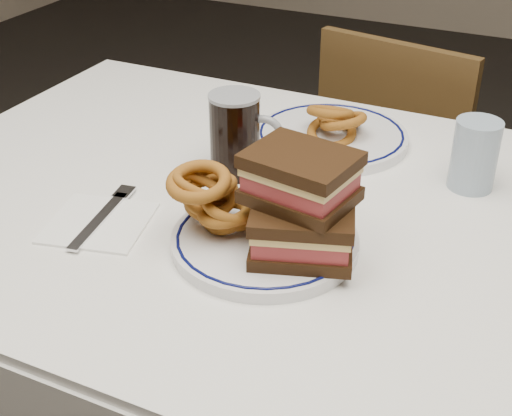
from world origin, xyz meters
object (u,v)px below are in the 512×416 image
at_px(main_plate, 265,240).
at_px(far_plate, 331,136).
at_px(chair_far, 402,175).
at_px(beer_mug, 237,134).
at_px(reuben_sandwich, 301,205).

xyz_separation_m(main_plate, far_plate, (-0.03, 0.35, 0.00)).
distance_m(chair_far, beer_mug, 0.79).
bearing_deg(far_plate, chair_far, 87.28).
xyz_separation_m(beer_mug, far_plate, (0.10, 0.17, -0.06)).
distance_m(main_plate, beer_mug, 0.23).
xyz_separation_m(reuben_sandwich, far_plate, (-0.09, 0.36, -0.07)).
xyz_separation_m(chair_far, far_plate, (-0.02, -0.50, 0.32)).
bearing_deg(main_plate, reuben_sandwich, -8.75).
relative_size(main_plate, beer_mug, 1.89).
distance_m(reuben_sandwich, far_plate, 0.38).
relative_size(chair_far, reuben_sandwich, 4.99).
height_order(main_plate, far_plate, same).
bearing_deg(reuben_sandwich, chair_far, 94.20).
relative_size(main_plate, far_plate, 0.95).
bearing_deg(far_plate, main_plate, -84.65).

